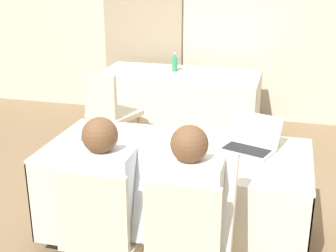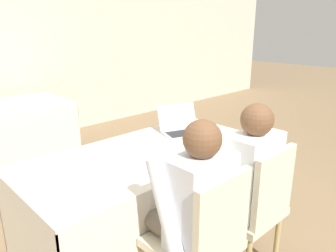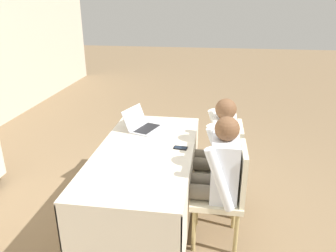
{
  "view_description": "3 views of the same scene",
  "coord_description": "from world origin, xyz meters",
  "px_view_note": "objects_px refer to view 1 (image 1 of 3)",
  "views": [
    {
      "loc": [
        0.71,
        -2.92,
        1.98
      ],
      "look_at": [
        0.0,
        -0.22,
        0.98
      ],
      "focal_mm": 50.0,
      "sensor_mm": 36.0,
      "label": 1
    },
    {
      "loc": [
        -1.42,
        -1.72,
        1.63
      ],
      "look_at": [
        0.0,
        -0.22,
        0.98
      ],
      "focal_mm": 35.0,
      "sensor_mm": 36.0,
      "label": 2
    },
    {
      "loc": [
        -2.69,
        -0.61,
        2.05
      ],
      "look_at": [
        0.0,
        -0.22,
        0.98
      ],
      "focal_mm": 35.0,
      "sensor_mm": 36.0,
      "label": 3
    }
  ],
  "objects_px": {
    "person_white_shirt": "(191,206)",
    "chair_near_right": "(187,241)",
    "cell_phone": "(176,169)",
    "chair_far_spare": "(110,110)",
    "laptop": "(250,144)",
    "person_checkered_shirt": "(108,195)",
    "water_bottle": "(175,63)",
    "chair_near_left": "(103,228)"
  },
  "relations": [
    {
      "from": "laptop",
      "to": "water_bottle",
      "type": "distance_m",
      "value": 2.45
    },
    {
      "from": "laptop",
      "to": "person_white_shirt",
      "type": "height_order",
      "value": "person_white_shirt"
    },
    {
      "from": "chair_near_left",
      "to": "person_white_shirt",
      "type": "bearing_deg",
      "value": -168.15
    },
    {
      "from": "cell_phone",
      "to": "chair_far_spare",
      "type": "distance_m",
      "value": 2.03
    },
    {
      "from": "chair_near_right",
      "to": "chair_far_spare",
      "type": "xyz_separation_m",
      "value": [
        -1.29,
        2.11,
        0.0
      ]
    },
    {
      "from": "chair_far_spare",
      "to": "person_white_shirt",
      "type": "bearing_deg",
      "value": 143.21
    },
    {
      "from": "chair_far_spare",
      "to": "laptop",
      "type": "bearing_deg",
      "value": 161.65
    },
    {
      "from": "water_bottle",
      "to": "person_white_shirt",
      "type": "relative_size",
      "value": 0.19
    },
    {
      "from": "chair_near_right",
      "to": "person_checkered_shirt",
      "type": "xyz_separation_m",
      "value": [
        -0.5,
        0.1,
        0.16
      ]
    },
    {
      "from": "water_bottle",
      "to": "chair_near_right",
      "type": "bearing_deg",
      "value": -74.86
    },
    {
      "from": "laptop",
      "to": "person_white_shirt",
      "type": "xyz_separation_m",
      "value": [
        -0.25,
        -0.77,
        -0.1
      ]
    },
    {
      "from": "person_checkered_shirt",
      "to": "laptop",
      "type": "bearing_deg",
      "value": -133.93
    },
    {
      "from": "cell_phone",
      "to": "person_white_shirt",
      "type": "height_order",
      "value": "person_white_shirt"
    },
    {
      "from": "person_white_shirt",
      "to": "chair_far_spare",
      "type": "bearing_deg",
      "value": -57.38
    },
    {
      "from": "chair_far_spare",
      "to": "chair_near_right",
      "type": "bearing_deg",
      "value": 141.91
    },
    {
      "from": "water_bottle",
      "to": "chair_far_spare",
      "type": "distance_m",
      "value": 1.11
    },
    {
      "from": "chair_far_spare",
      "to": "cell_phone",
      "type": "bearing_deg",
      "value": 144.09
    },
    {
      "from": "laptop",
      "to": "cell_phone",
      "type": "relative_size",
      "value": 3.22
    },
    {
      "from": "cell_phone",
      "to": "chair_near_right",
      "type": "xyz_separation_m",
      "value": [
        0.17,
        -0.43,
        -0.22
      ]
    },
    {
      "from": "person_white_shirt",
      "to": "chair_near_right",
      "type": "bearing_deg",
      "value": 90.0
    },
    {
      "from": "water_bottle",
      "to": "chair_far_spare",
      "type": "height_order",
      "value": "water_bottle"
    },
    {
      "from": "person_white_shirt",
      "to": "water_bottle",
      "type": "bearing_deg",
      "value": -74.35
    },
    {
      "from": "person_checkered_shirt",
      "to": "person_white_shirt",
      "type": "height_order",
      "value": "same"
    },
    {
      "from": "laptop",
      "to": "chair_near_right",
      "type": "xyz_separation_m",
      "value": [
        -0.25,
        -0.88,
        -0.26
      ]
    },
    {
      "from": "cell_phone",
      "to": "chair_far_spare",
      "type": "bearing_deg",
      "value": 130.27
    },
    {
      "from": "chair_near_right",
      "to": "person_white_shirt",
      "type": "bearing_deg",
      "value": -90.0
    },
    {
      "from": "chair_far_spare",
      "to": "person_checkered_shirt",
      "type": "bearing_deg",
      "value": 132.05
    },
    {
      "from": "chair_near_right",
      "to": "person_white_shirt",
      "type": "relative_size",
      "value": 0.78
    },
    {
      "from": "water_bottle",
      "to": "chair_far_spare",
      "type": "xyz_separation_m",
      "value": [
        -0.45,
        -0.96,
        -0.32
      ]
    },
    {
      "from": "person_checkered_shirt",
      "to": "cell_phone",
      "type": "bearing_deg",
      "value": -135.15
    },
    {
      "from": "cell_phone",
      "to": "chair_near_left",
      "type": "xyz_separation_m",
      "value": [
        -0.33,
        -0.43,
        -0.22
      ]
    },
    {
      "from": "water_bottle",
      "to": "chair_near_left",
      "type": "distance_m",
      "value": 3.11
    },
    {
      "from": "water_bottle",
      "to": "person_white_shirt",
      "type": "bearing_deg",
      "value": -74.35
    },
    {
      "from": "laptop",
      "to": "chair_far_spare",
      "type": "height_order",
      "value": "laptop"
    },
    {
      "from": "chair_near_right",
      "to": "person_checkered_shirt",
      "type": "relative_size",
      "value": 0.78
    },
    {
      "from": "laptop",
      "to": "person_checkered_shirt",
      "type": "height_order",
      "value": "person_checkered_shirt"
    },
    {
      "from": "chair_near_right",
      "to": "water_bottle",
      "type": "bearing_deg",
      "value": -74.86
    },
    {
      "from": "chair_near_left",
      "to": "water_bottle",
      "type": "bearing_deg",
      "value": -83.75
    },
    {
      "from": "cell_phone",
      "to": "chair_far_spare",
      "type": "height_order",
      "value": "chair_far_spare"
    },
    {
      "from": "person_checkered_shirt",
      "to": "person_white_shirt",
      "type": "bearing_deg",
      "value": -180.0
    },
    {
      "from": "laptop",
      "to": "person_checkered_shirt",
      "type": "xyz_separation_m",
      "value": [
        -0.74,
        -0.77,
        -0.1
      ]
    },
    {
      "from": "chair_far_spare",
      "to": "chair_near_left",
      "type": "bearing_deg",
      "value": 131.08
    }
  ]
}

